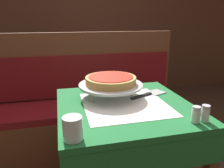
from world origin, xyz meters
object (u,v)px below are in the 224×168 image
object	(u,v)px
deep_dish_pizza	(111,80)
salt_shaker	(196,115)
water_glass_near	(73,128)
napkin_holder	(111,81)
pizza_pan_stand	(111,85)
pepper_shaker	(205,113)
condiment_caddy	(97,51)
dining_table_front	(125,122)
dining_table_rear	(100,62)
pizza_server	(149,94)
booth_bench	(90,116)

from	to	relation	value
deep_dish_pizza	salt_shaker	distance (m)	0.52
water_glass_near	napkin_holder	size ratio (longest dim) A/B	0.96
pizza_pan_stand	pepper_shaker	size ratio (longest dim) A/B	4.87
water_glass_near	condiment_caddy	distance (m)	2.12
pepper_shaker	napkin_holder	bearing A→B (deg)	115.81
dining_table_front	salt_shaker	distance (m)	0.41
dining_table_rear	condiment_caddy	size ratio (longest dim) A/B	4.90
condiment_caddy	pizza_server	bearing A→B (deg)	-88.77
dining_table_rear	condiment_caddy	bearing A→B (deg)	-178.78
napkin_holder	condiment_caddy	size ratio (longest dim) A/B	0.62
napkin_holder	pizza_server	bearing A→B (deg)	-48.70
pizza_pan_stand	napkin_holder	world-z (taller)	napkin_holder
deep_dish_pizza	pepper_shaker	size ratio (longest dim) A/B	3.82
dining_table_rear	condiment_caddy	world-z (taller)	condiment_caddy
salt_shaker	pepper_shaker	distance (m)	0.05
water_glass_near	salt_shaker	world-z (taller)	water_glass_near
dining_table_front	salt_shaker	world-z (taller)	salt_shaker
napkin_holder	water_glass_near	bearing A→B (deg)	-116.21
pizza_server	booth_bench	bearing A→B (deg)	111.91
deep_dish_pizza	pizza_server	size ratio (longest dim) A/B	1.15
deep_dish_pizza	salt_shaker	world-z (taller)	deep_dish_pizza
water_glass_near	napkin_holder	world-z (taller)	water_glass_near
booth_bench	napkin_holder	size ratio (longest dim) A/B	17.42
pizza_pan_stand	pizza_server	xyz separation A→B (m)	(0.24, -0.02, -0.07)
condiment_caddy	dining_table_rear	bearing A→B (deg)	1.22
booth_bench	pizza_server	xyz separation A→B (m)	(0.28, -0.70, 0.44)
deep_dish_pizza	napkin_holder	xyz separation A→B (m)	(0.05, 0.20, -0.06)
deep_dish_pizza	napkin_holder	size ratio (longest dim) A/B	3.00
napkin_holder	salt_shaker	bearing A→B (deg)	-67.98
deep_dish_pizza	salt_shaker	bearing A→B (deg)	-54.17
dining_table_rear	booth_bench	world-z (taller)	booth_bench
dining_table_rear	pizza_pan_stand	xyz separation A→B (m)	(-0.25, -1.64, 0.19)
deep_dish_pizza	booth_bench	bearing A→B (deg)	93.60
salt_shaker	deep_dish_pizza	bearing A→B (deg)	125.83
condiment_caddy	deep_dish_pizza	bearing A→B (deg)	-97.06
pizza_pan_stand	salt_shaker	size ratio (longest dim) A/B	4.93
deep_dish_pizza	condiment_caddy	world-z (taller)	condiment_caddy
deep_dish_pizza	water_glass_near	world-z (taller)	deep_dish_pizza
dining_table_front	pizza_pan_stand	size ratio (longest dim) A/B	2.00
dining_table_rear	water_glass_near	bearing A→B (deg)	-103.71
water_glass_near	napkin_holder	bearing A→B (deg)	63.79
water_glass_near	pepper_shaker	size ratio (longest dim) A/B	1.22
salt_shaker	dining_table_front	bearing A→B (deg)	130.61
water_glass_near	salt_shaker	distance (m)	0.56
deep_dish_pizza	dining_table_front	bearing A→B (deg)	-67.75
dining_table_front	dining_table_rear	size ratio (longest dim) A/B	0.97
salt_shaker	condiment_caddy	size ratio (longest dim) A/B	0.48
water_glass_near	dining_table_front	bearing A→B (deg)	44.67
pizza_server	napkin_holder	world-z (taller)	napkin_holder
booth_bench	pizza_server	bearing A→B (deg)	-68.09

